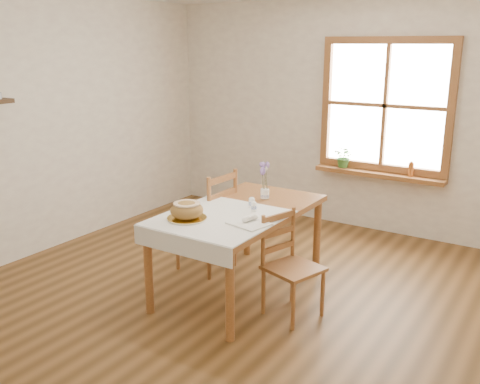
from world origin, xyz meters
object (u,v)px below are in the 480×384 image
object	(u,v)px
chair_left	(206,220)
bread_plate	(187,218)
flower_vase	(265,195)
dining_table	(240,218)
chair_right	(294,267)

from	to	relation	value
chair_left	bread_plate	distance (m)	0.85
bread_plate	flower_vase	xyz separation A→B (m)	(0.22, 0.86, 0.03)
dining_table	chair_left	world-z (taller)	chair_left
dining_table	chair_right	world-z (taller)	chair_right
dining_table	bread_plate	xyz separation A→B (m)	(-0.19, -0.49, 0.10)
chair_right	bread_plate	distance (m)	0.92
chair_right	chair_left	bearing A→B (deg)	88.17
chair_left	chair_right	xyz separation A→B (m)	(1.14, -0.39, -0.07)
bread_plate	flower_vase	bearing A→B (deg)	75.80
chair_right	flower_vase	size ratio (longest dim) A/B	9.56
bread_plate	flower_vase	distance (m)	0.88
chair_left	flower_vase	distance (m)	0.66
chair_right	bread_plate	size ratio (longest dim) A/B	2.71
chair_right	flower_vase	bearing A→B (deg)	64.61
dining_table	bread_plate	size ratio (longest dim) A/B	5.21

